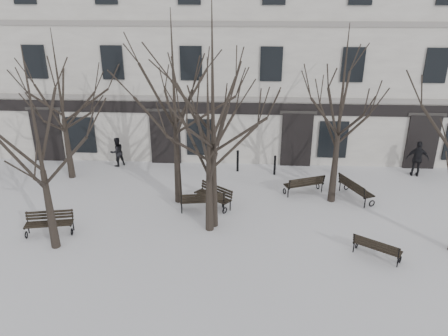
# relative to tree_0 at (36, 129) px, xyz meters

# --- Properties ---
(ground) EXTENTS (100.00, 100.00, 0.00)m
(ground) POSITION_rel_tree_0_xyz_m (6.16, 0.57, -4.59)
(ground) COLOR white
(ground) RESTS_ON ground
(building) EXTENTS (40.40, 10.20, 11.40)m
(building) POSITION_rel_tree_0_xyz_m (6.17, 13.53, 0.93)
(building) COLOR silver
(building) RESTS_ON ground
(tree_0) EXTENTS (5.14, 5.14, 7.34)m
(tree_0) POSITION_rel_tree_0_xyz_m (0.00, 0.00, 0.00)
(tree_0) COLOR black
(tree_0) RESTS_ON ground
(tree_1) EXTENTS (4.74, 4.74, 6.77)m
(tree_1) POSITION_rel_tree_0_xyz_m (5.63, 1.57, -0.36)
(tree_1) COLOR black
(tree_1) RESTS_ON ground
(tree_2) EXTENTS (6.08, 6.08, 8.69)m
(tree_2) POSITION_rel_tree_0_xyz_m (5.78, 1.89, 0.85)
(tree_2) COLOR black
(tree_2) RESTS_ON ground
(tree_4) EXTENTS (5.09, 5.09, 7.27)m
(tree_4) POSITION_rel_tree_0_xyz_m (-1.80, 6.29, -0.04)
(tree_4) COLOR black
(tree_4) RESTS_ON ground
(tree_5) EXTENTS (5.77, 5.77, 8.25)m
(tree_5) POSITION_rel_tree_0_xyz_m (4.03, 3.92, 0.57)
(tree_5) COLOR black
(tree_5) RESTS_ON ground
(tree_6) EXTENTS (5.39, 5.39, 7.69)m
(tree_6) POSITION_rel_tree_0_xyz_m (10.91, 4.37, 0.22)
(tree_6) COLOR black
(tree_6) RESTS_ON ground
(bench_0) EXTENTS (1.88, 0.98, 0.90)m
(bench_0) POSITION_rel_tree_0_xyz_m (-0.59, 0.91, -4.10)
(bench_0) COLOR black
(bench_0) RESTS_ON ground
(bench_1) EXTENTS (1.97, 0.97, 0.96)m
(bench_1) POSITION_rel_tree_0_xyz_m (5.20, 3.07, -4.07)
(bench_1) COLOR black
(bench_1) RESTS_ON ground
(bench_2) EXTENTS (1.69, 1.39, 0.83)m
(bench_2) POSITION_rel_tree_0_xyz_m (11.73, -0.09, -4.13)
(bench_2) COLOR black
(bench_2) RESTS_ON ground
(bench_3) EXTENTS (1.79, 1.61, 0.91)m
(bench_3) POSITION_rel_tree_0_xyz_m (5.64, 3.63, -4.09)
(bench_3) COLOR black
(bench_3) RESTS_ON ground
(bench_4) EXTENTS (1.94, 1.29, 0.93)m
(bench_4) POSITION_rel_tree_0_xyz_m (9.75, 5.03, -4.08)
(bench_4) COLOR black
(bench_4) RESTS_ON ground
(bench_5) EXTENTS (1.43, 2.03, 0.98)m
(bench_5) POSITION_rel_tree_0_xyz_m (11.98, 4.63, -4.06)
(bench_5) COLOR black
(bench_5) RESTS_ON ground
(bollard_a) EXTENTS (0.15, 0.15, 1.17)m
(bollard_a) POSITION_rel_tree_0_xyz_m (6.58, 7.53, -3.96)
(bollard_a) COLOR black
(bollard_a) RESTS_ON ground
(bollard_b) EXTENTS (0.14, 0.14, 1.06)m
(bollard_b) POSITION_rel_tree_0_xyz_m (8.49, 7.18, -4.02)
(bollard_b) COLOR black
(bollard_b) RESTS_ON ground
(pedestrian_b) EXTENTS (0.97, 0.97, 1.58)m
(pedestrian_b) POSITION_rel_tree_0_xyz_m (0.12, 7.92, -4.59)
(pedestrian_b) COLOR black
(pedestrian_b) RESTS_ON ground
(pedestrian_c) EXTENTS (1.15, 0.66, 1.84)m
(pedestrian_c) POSITION_rel_tree_0_xyz_m (15.66, 7.45, -4.59)
(pedestrian_c) COLOR black
(pedestrian_c) RESTS_ON ground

